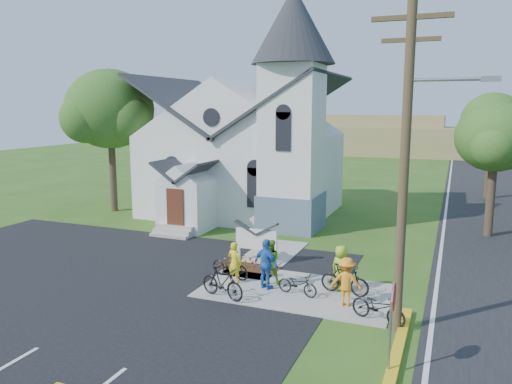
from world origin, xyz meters
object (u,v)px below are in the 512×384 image
at_px(cyclist_4, 341,268).
at_px(bike_4, 378,307).
at_px(cyclist_3, 346,281).
at_px(bike_3, 345,280).
at_px(utility_pole, 407,155).
at_px(cyclist_1, 270,261).
at_px(bike_1, 222,282).
at_px(bike_0, 230,266).
at_px(stop_sign, 393,309).
at_px(church_sign, 256,240).
at_px(cyclist_0, 235,262).
at_px(cyclist_2, 266,264).
at_px(bike_2, 298,284).

height_order(cyclist_4, bike_4, cyclist_4).
relative_size(cyclist_3, bike_3, 0.91).
bearing_deg(utility_pole, cyclist_4, 132.27).
relative_size(cyclist_1, bike_1, 0.91).
bearing_deg(bike_0, cyclist_3, -85.94).
bearing_deg(cyclist_4, cyclist_3, 134.83).
height_order(stop_sign, cyclist_1, stop_sign).
height_order(church_sign, bike_0, church_sign).
bearing_deg(cyclist_3, bike_0, -14.32).
bearing_deg(stop_sign, bike_4, 103.75).
height_order(cyclist_0, bike_3, cyclist_0).
xyz_separation_m(church_sign, cyclist_3, (4.67, -3.41, -0.14)).
distance_m(cyclist_0, bike_4, 5.94).
bearing_deg(cyclist_2, bike_4, -175.73).
xyz_separation_m(cyclist_0, bike_4, (5.70, -1.63, -0.31)).
xyz_separation_m(cyclist_3, bike_4, (1.23, -0.99, -0.35)).
height_order(bike_2, cyclist_3, cyclist_3).
distance_m(cyclist_1, bike_4, 4.88).
bearing_deg(cyclist_2, stop_sign, 161.40).
xyz_separation_m(cyclist_1, cyclist_4, (2.70, 0.24, -0.01)).
bearing_deg(cyclist_4, stop_sign, 139.45).
bearing_deg(stop_sign, cyclist_2, 138.68).
bearing_deg(bike_1, cyclist_3, -60.26).
bearing_deg(cyclist_0, stop_sign, 155.71).
bearing_deg(cyclist_3, bike_1, 11.41).
height_order(cyclist_1, cyclist_4, cyclist_1).
distance_m(cyclist_2, bike_2, 1.40).
bearing_deg(bike_3, cyclist_1, 97.58).
xyz_separation_m(bike_2, bike_3, (1.56, 0.70, 0.15)).
bearing_deg(cyclist_3, bike_4, 139.24).
relative_size(bike_0, cyclist_1, 1.07).
relative_size(cyclist_2, bike_2, 1.23).
height_order(bike_0, cyclist_2, cyclist_2).
bearing_deg(bike_2, cyclist_2, 92.66).
bearing_deg(church_sign, cyclist_1, -57.34).
height_order(cyclist_2, bike_3, cyclist_2).
relative_size(cyclist_1, bike_2, 1.11).
bearing_deg(cyclist_3, church_sign, -37.94).
xyz_separation_m(bike_0, cyclist_1, (1.69, 0.00, 0.38)).
bearing_deg(cyclist_3, bike_3, -77.21).
xyz_separation_m(church_sign, cyclist_0, (0.20, -2.77, -0.17)).
relative_size(utility_pole, bike_3, 5.43).
distance_m(church_sign, bike_2, 4.28).
relative_size(utility_pole, bike_4, 5.31).
relative_size(utility_pole, cyclist_1, 5.82).
distance_m(cyclist_1, bike_3, 2.94).
distance_m(bike_0, bike_4, 6.44).
relative_size(bike_2, cyclist_4, 0.91).
bearing_deg(cyclist_4, church_sign, -1.76).
distance_m(church_sign, cyclist_1, 2.77).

